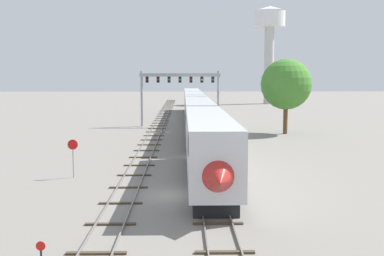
{
  "coord_description": "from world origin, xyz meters",
  "views": [
    {
      "loc": [
        0.23,
        -29.63,
        7.59
      ],
      "look_at": [
        1.0,
        12.0,
        3.0
      ],
      "focal_mm": 44.43,
      "sensor_mm": 36.0,
      "label": 1
    }
  ],
  "objects_px": {
    "water_tower": "(270,30)",
    "stop_sign": "(73,153)",
    "passenger_train": "(196,112)",
    "trackside_tree_left": "(286,84)",
    "signal_gantry": "(180,85)"
  },
  "relations": [
    {
      "from": "signal_gantry",
      "to": "trackside_tree_left",
      "type": "height_order",
      "value": "trackside_tree_left"
    },
    {
      "from": "signal_gantry",
      "to": "trackside_tree_left",
      "type": "xyz_separation_m",
      "value": [
        13.87,
        -9.72,
        0.33
      ]
    },
    {
      "from": "water_tower",
      "to": "trackside_tree_left",
      "type": "height_order",
      "value": "water_tower"
    },
    {
      "from": "passenger_train",
      "to": "water_tower",
      "type": "relative_size",
      "value": 3.23
    },
    {
      "from": "passenger_train",
      "to": "trackside_tree_left",
      "type": "bearing_deg",
      "value": -18.04
    },
    {
      "from": "passenger_train",
      "to": "stop_sign",
      "type": "height_order",
      "value": "passenger_train"
    },
    {
      "from": "water_tower",
      "to": "stop_sign",
      "type": "relative_size",
      "value": 9.07
    },
    {
      "from": "signal_gantry",
      "to": "water_tower",
      "type": "distance_m",
      "value": 64.13
    },
    {
      "from": "stop_sign",
      "to": "trackside_tree_left",
      "type": "distance_m",
      "value": 34.59
    },
    {
      "from": "passenger_train",
      "to": "trackside_tree_left",
      "type": "xyz_separation_m",
      "value": [
        11.62,
        -3.78,
        3.88
      ]
    },
    {
      "from": "passenger_train",
      "to": "water_tower",
      "type": "distance_m",
      "value": 69.6
    },
    {
      "from": "stop_sign",
      "to": "passenger_train",
      "type": "bearing_deg",
      "value": 71.79
    },
    {
      "from": "passenger_train",
      "to": "trackside_tree_left",
      "type": "distance_m",
      "value": 12.82
    },
    {
      "from": "water_tower",
      "to": "stop_sign",
      "type": "bearing_deg",
      "value": -108.48
    },
    {
      "from": "passenger_train",
      "to": "water_tower",
      "type": "xyz_separation_m",
      "value": [
        21.51,
        63.9,
        17.24
      ]
    }
  ]
}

